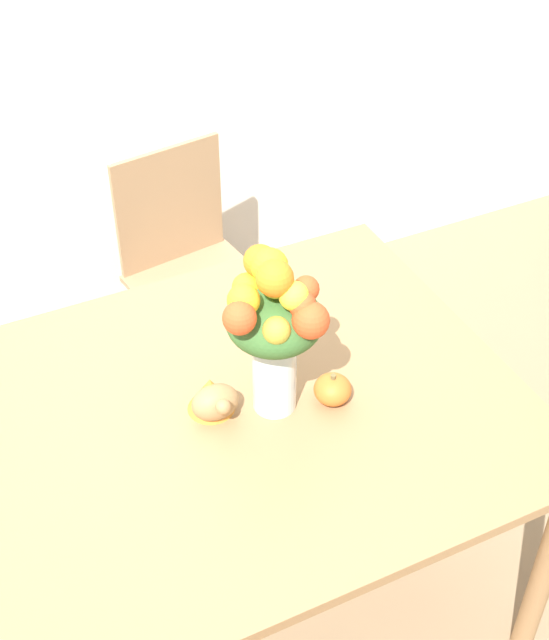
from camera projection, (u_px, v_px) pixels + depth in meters
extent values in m
plane|color=#8E7556|center=(249.00, 587.00, 2.66)|extent=(12.00, 12.00, 0.00)
cube|color=#9E754C|center=(243.00, 411.00, 2.18)|extent=(1.34, 1.13, 0.03)
cylinder|color=#9E754C|center=(545.00, 568.00, 2.28)|extent=(0.06, 0.06, 0.73)
cylinder|color=#9E754C|center=(351.00, 336.00, 2.98)|extent=(0.06, 0.06, 0.73)
cylinder|color=silver|center=(274.00, 371.00, 2.10)|extent=(0.11, 0.11, 0.22)
cylinder|color=silver|center=(274.00, 386.00, 2.14)|extent=(0.09, 0.09, 0.12)
cylinder|color=#38662D|center=(283.00, 358.00, 2.09)|extent=(0.01, 0.00, 0.27)
cylinder|color=#38662D|center=(273.00, 355.00, 2.10)|extent=(0.01, 0.01, 0.27)
cylinder|color=#38662D|center=(266.00, 360.00, 2.09)|extent=(0.01, 0.00, 0.27)
cylinder|color=#38662D|center=(270.00, 366.00, 2.07)|extent=(0.01, 0.01, 0.27)
cylinder|color=#38662D|center=(281.00, 365.00, 2.07)|extent=(0.01, 0.01, 0.27)
ellipsoid|color=#38662D|center=(274.00, 320.00, 2.00)|extent=(0.22, 0.22, 0.13)
sphere|color=yellow|center=(244.00, 300.00, 1.91)|extent=(0.07, 0.07, 0.07)
sphere|color=#AD9E33|center=(276.00, 330.00, 1.91)|extent=(0.06, 0.06, 0.06)
sphere|color=orange|center=(260.00, 261.00, 2.00)|extent=(0.08, 0.08, 0.08)
sphere|color=#D64C23|center=(311.00, 320.00, 1.92)|extent=(0.08, 0.08, 0.08)
sphere|color=#D64C23|center=(240.00, 318.00, 1.88)|extent=(0.07, 0.07, 0.07)
sphere|color=yellow|center=(247.00, 288.00, 2.02)|extent=(0.07, 0.07, 0.07)
sphere|color=yellow|center=(270.00, 266.00, 1.98)|extent=(0.09, 0.09, 0.09)
sphere|color=#D64C23|center=(306.00, 289.00, 2.04)|extent=(0.06, 0.06, 0.06)
sphere|color=orange|center=(275.00, 278.00, 1.90)|extent=(0.08, 0.08, 0.08)
sphere|color=yellow|center=(276.00, 281.00, 1.94)|extent=(0.08, 0.08, 0.08)
sphere|color=#D64C23|center=(302.00, 305.00, 1.92)|extent=(0.06, 0.06, 0.06)
sphere|color=yellow|center=(294.00, 296.00, 1.91)|extent=(0.07, 0.07, 0.07)
ellipsoid|color=orange|center=(333.00, 389.00, 2.16)|extent=(0.09, 0.09, 0.07)
cylinder|color=brown|center=(333.00, 377.00, 2.14)|extent=(0.01, 0.01, 0.02)
ellipsoid|color=#A87A4C|center=(216.00, 403.00, 2.11)|extent=(0.12, 0.08, 0.09)
cone|color=orange|center=(211.00, 394.00, 2.13)|extent=(0.12, 0.12, 0.10)
sphere|color=#A87A4C|center=(223.00, 407.00, 2.06)|extent=(0.04, 0.04, 0.04)
cube|color=#9E7A56|center=(203.00, 289.00, 3.04)|extent=(0.48, 0.48, 0.02)
cylinder|color=#9E7A56|center=(188.00, 385.00, 3.01)|extent=(0.04, 0.04, 0.44)
cylinder|color=#9E7A56|center=(272.00, 348.00, 3.15)|extent=(0.04, 0.04, 0.44)
cylinder|color=#9E7A56|center=(142.00, 331.00, 3.22)|extent=(0.04, 0.04, 0.44)
cylinder|color=#9E7A56|center=(222.00, 299.00, 3.37)|extent=(0.04, 0.04, 0.44)
cube|color=#9E7A56|center=(169.00, 206.00, 3.02)|extent=(0.40, 0.07, 0.43)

